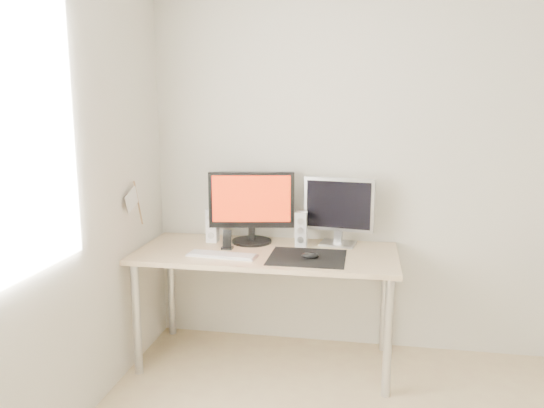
{
  "coord_description": "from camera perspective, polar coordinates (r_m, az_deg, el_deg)",
  "views": [
    {
      "loc": [
        -0.34,
        -1.72,
        1.62
      ],
      "look_at": [
        -0.91,
        1.47,
        1.01
      ],
      "focal_mm": 35.0,
      "sensor_mm": 36.0,
      "label": 1
    }
  ],
  "objects": [
    {
      "name": "pennant",
      "position": [
        3.31,
        -14.63,
        0.37
      ],
      "size": [
        0.01,
        0.23,
        0.29
      ],
      "color": "#A57F54",
      "rests_on": "wall_left"
    },
    {
      "name": "mouse",
      "position": [
        3.12,
        4.12,
        -5.56
      ],
      "size": [
        0.1,
        0.06,
        0.04
      ],
      "primitive_type": "ellipsoid",
      "color": "black",
      "rests_on": "mousepad"
    },
    {
      "name": "wall_back",
      "position": [
        3.51,
        15.65,
        4.21
      ],
      "size": [
        3.5,
        0.0,
        3.5
      ],
      "primitive_type": "plane",
      "rotation": [
        1.57,
        0.0,
        0.0
      ],
      "color": "silver",
      "rests_on": "ground"
    },
    {
      "name": "phone_dock",
      "position": [
        3.33,
        -4.84,
        -4.23
      ],
      "size": [
        0.07,
        0.06,
        0.12
      ],
      "color": "black",
      "rests_on": "desk"
    },
    {
      "name": "mousepad",
      "position": [
        3.15,
        3.81,
        -5.74
      ],
      "size": [
        0.45,
        0.4,
        0.0
      ],
      "primitive_type": "cube",
      "color": "black",
      "rests_on": "desk"
    },
    {
      "name": "desk",
      "position": [
        3.3,
        -0.63,
        -6.38
      ],
      "size": [
        1.6,
        0.7,
        0.73
      ],
      "color": "#D1B587",
      "rests_on": "ground"
    },
    {
      "name": "main_monitor",
      "position": [
        3.42,
        -2.22,
        -0.07
      ],
      "size": [
        0.55,
        0.3,
        0.47
      ],
      "color": "black",
      "rests_on": "desk"
    },
    {
      "name": "second_monitor",
      "position": [
        3.4,
        7.2,
        -0.44
      ],
      "size": [
        0.45,
        0.19,
        0.43
      ],
      "color": "#B1B1B3",
      "rests_on": "desk"
    },
    {
      "name": "speaker_right",
      "position": [
        3.38,
        3.16,
        -2.7
      ],
      "size": [
        0.07,
        0.09,
        0.22
      ],
      "color": "white",
      "rests_on": "desk"
    },
    {
      "name": "keyboard",
      "position": [
        3.19,
        -5.39,
        -5.48
      ],
      "size": [
        0.43,
        0.16,
        0.02
      ],
      "color": "silver",
      "rests_on": "desk"
    },
    {
      "name": "speaker_left",
      "position": [
        3.5,
        -6.42,
        -2.28
      ],
      "size": [
        0.07,
        0.09,
        0.22
      ],
      "color": "white",
      "rests_on": "desk"
    }
  ]
}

